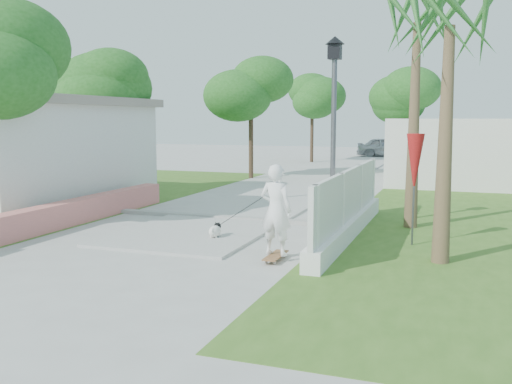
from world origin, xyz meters
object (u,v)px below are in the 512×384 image
at_px(bollard, 280,182).
at_px(skateboarder, 245,212).
at_px(patio_umbrella, 415,164).
at_px(dog, 215,231).
at_px(street_lamp, 334,126).
at_px(parked_car, 387,147).

height_order(bollard, skateboarder, skateboarder).
xyz_separation_m(patio_umbrella, dog, (-4.06, -0.85, -1.49)).
distance_m(bollard, patio_umbrella, 7.25).
height_order(street_lamp, dog, street_lamp).
bearing_deg(bollard, parked_car, 88.00).
relative_size(bollard, dog, 2.06).
xyz_separation_m(skateboarder, dog, (-0.95, 0.68, -0.56)).
relative_size(patio_umbrella, skateboarder, 1.08).
bearing_deg(skateboarder, parked_car, -80.46).
distance_m(skateboarder, parked_car, 28.79).
xyz_separation_m(bollard, skateboarder, (1.49, -7.03, 0.17)).
height_order(bollard, parked_car, parked_car).
relative_size(dog, parked_car, 0.13).
distance_m(street_lamp, skateboarder, 3.26).
bearing_deg(street_lamp, dog, -139.49).
relative_size(bollard, patio_umbrella, 0.47).
bearing_deg(bollard, street_lamp, -59.04).
xyz_separation_m(street_lamp, patio_umbrella, (1.90, -1.00, -0.74)).
bearing_deg(parked_car, patio_umbrella, -174.89).
xyz_separation_m(street_lamp, parked_car, (-1.94, 26.26, -1.75)).
height_order(street_lamp, parked_car, street_lamp).
bearing_deg(street_lamp, bollard, 120.96).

